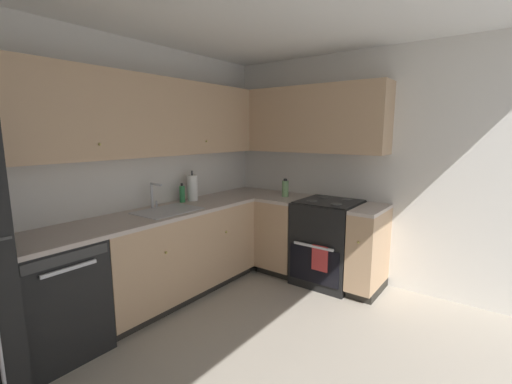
{
  "coord_description": "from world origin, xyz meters",
  "views": [
    {
      "loc": [
        -1.75,
        -1.23,
        1.62
      ],
      "look_at": [
        1.0,
        0.81,
        1.03
      ],
      "focal_mm": 24.34,
      "sensor_mm": 36.0,
      "label": 1
    }
  ],
  "objects_px": {
    "oil_bottle": "(285,188)",
    "paper_towel_roll": "(192,188)",
    "oven_range": "(328,241)",
    "soap_bottle": "(182,194)",
    "dishwasher": "(52,299)"
  },
  "relations": [
    {
      "from": "oil_bottle",
      "to": "paper_towel_roll",
      "type": "bearing_deg",
      "value": 139.35
    },
    {
      "from": "oven_range",
      "to": "soap_bottle",
      "type": "distance_m",
      "value": 1.65
    },
    {
      "from": "soap_bottle",
      "to": "paper_towel_roll",
      "type": "relative_size",
      "value": 0.6
    },
    {
      "from": "dishwasher",
      "to": "paper_towel_roll",
      "type": "height_order",
      "value": "paper_towel_roll"
    },
    {
      "from": "soap_bottle",
      "to": "paper_towel_roll",
      "type": "distance_m",
      "value": 0.14
    },
    {
      "from": "dishwasher",
      "to": "paper_towel_roll",
      "type": "bearing_deg",
      "value": 5.92
    },
    {
      "from": "paper_towel_roll",
      "to": "oil_bottle",
      "type": "bearing_deg",
      "value": -40.65
    },
    {
      "from": "paper_towel_roll",
      "to": "oven_range",
      "type": "bearing_deg",
      "value": -56.41
    },
    {
      "from": "oven_range",
      "to": "soap_bottle",
      "type": "relative_size",
      "value": 5.13
    },
    {
      "from": "paper_towel_roll",
      "to": "oil_bottle",
      "type": "relative_size",
      "value": 1.62
    },
    {
      "from": "oven_range",
      "to": "paper_towel_roll",
      "type": "bearing_deg",
      "value": 123.59
    },
    {
      "from": "paper_towel_roll",
      "to": "dishwasher",
      "type": "bearing_deg",
      "value": -174.08
    },
    {
      "from": "soap_bottle",
      "to": "oven_range",
      "type": "bearing_deg",
      "value": -52.89
    },
    {
      "from": "dishwasher",
      "to": "soap_bottle",
      "type": "relative_size",
      "value": 4.22
    },
    {
      "from": "oven_range",
      "to": "oil_bottle",
      "type": "relative_size",
      "value": 5.02
    }
  ]
}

